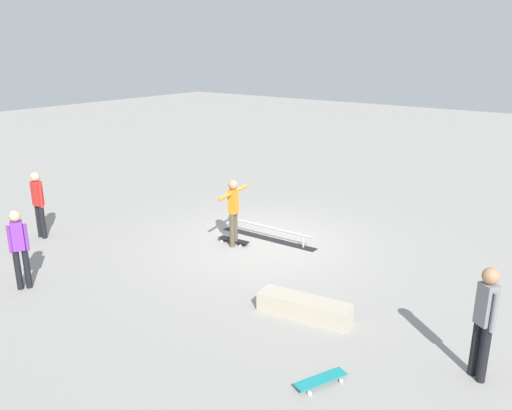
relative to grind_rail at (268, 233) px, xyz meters
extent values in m
plane|color=gray|center=(0.01, 0.30, -0.14)|extent=(60.00, 60.00, 0.00)
cube|color=black|center=(0.00, 0.00, -0.14)|extent=(2.64, 0.32, 0.01)
cylinder|color=#B7B7BC|center=(-0.99, -0.03, 0.01)|extent=(0.04, 0.04, 0.31)
cylinder|color=#B7B7BC|center=(0.99, 0.03, 0.01)|extent=(0.04, 0.04, 0.31)
cylinder|color=#B7B7BC|center=(0.00, 0.00, 0.17)|extent=(2.47, 0.13, 0.05)
cube|color=#B2A893|center=(-2.69, 2.68, 0.03)|extent=(1.71, 0.69, 0.34)
cylinder|color=brown|center=(0.39, 0.92, 0.26)|extent=(0.14, 0.14, 0.81)
cylinder|color=brown|center=(0.42, 0.76, 0.26)|extent=(0.14, 0.14, 0.81)
cube|color=orange|center=(0.41, 0.84, 0.95)|extent=(0.22, 0.24, 0.57)
sphere|color=#A87A56|center=(0.41, 0.84, 1.35)|extent=(0.22, 0.22, 0.22)
cylinder|color=orange|center=(0.34, 1.20, 1.17)|extent=(0.17, 0.54, 0.07)
cylinder|color=orange|center=(0.48, 0.47, 1.17)|extent=(0.17, 0.54, 0.07)
cube|color=black|center=(0.50, 0.73, -0.06)|extent=(0.81, 0.26, 0.02)
cylinder|color=white|center=(0.24, 0.59, -0.12)|extent=(0.06, 0.03, 0.05)
cylinder|color=white|center=(0.22, 0.82, -0.12)|extent=(0.06, 0.03, 0.05)
cylinder|color=white|center=(0.78, 0.63, -0.12)|extent=(0.06, 0.03, 0.05)
cylinder|color=white|center=(0.77, 0.86, -0.12)|extent=(0.06, 0.03, 0.05)
cylinder|color=black|center=(4.46, 3.26, 0.28)|extent=(0.12, 0.12, 0.84)
cylinder|color=black|center=(4.63, 3.27, 0.28)|extent=(0.12, 0.12, 0.84)
cube|color=red|center=(4.54, 3.27, 1.00)|extent=(0.22, 0.20, 0.60)
sphere|color=tan|center=(4.54, 3.27, 1.41)|extent=(0.23, 0.23, 0.23)
cylinder|color=red|center=(4.40, 3.26, 0.94)|extent=(0.08, 0.08, 0.56)
cylinder|color=red|center=(4.69, 3.27, 0.94)|extent=(0.08, 0.08, 0.56)
cylinder|color=black|center=(2.23, 4.97, 0.26)|extent=(0.16, 0.16, 0.81)
cylinder|color=black|center=(2.31, 5.11, 0.26)|extent=(0.16, 0.16, 0.81)
cube|color=purple|center=(2.27, 5.04, 0.95)|extent=(0.27, 0.28, 0.57)
sphere|color=tan|center=(2.27, 5.04, 1.35)|extent=(0.22, 0.22, 0.22)
cylinder|color=purple|center=(2.20, 4.92, 0.90)|extent=(0.10, 0.10, 0.54)
cylinder|color=purple|center=(2.34, 5.16, 0.90)|extent=(0.10, 0.10, 0.54)
cylinder|color=black|center=(-5.66, 2.74, 0.29)|extent=(0.18, 0.18, 0.87)
cylinder|color=black|center=(-5.52, 2.64, 0.29)|extent=(0.18, 0.18, 0.87)
cube|color=slate|center=(-5.59, 2.69, 1.03)|extent=(0.30, 0.29, 0.61)
sphere|color=#A87A56|center=(-5.59, 2.69, 1.45)|extent=(0.23, 0.23, 0.23)
cylinder|color=slate|center=(-5.72, 2.78, 0.97)|extent=(0.11, 0.11, 0.58)
cylinder|color=slate|center=(-5.46, 2.61, 0.97)|extent=(0.11, 0.11, 0.58)
cube|color=teal|center=(-3.88, 4.16, -0.06)|extent=(0.50, 0.81, 0.02)
cylinder|color=white|center=(-3.88, 4.46, -0.12)|extent=(0.05, 0.06, 0.05)
cylinder|color=white|center=(-3.67, 4.37, -0.12)|extent=(0.05, 0.06, 0.05)
cylinder|color=white|center=(-4.10, 3.96, -0.12)|extent=(0.05, 0.06, 0.05)
cylinder|color=white|center=(-3.89, 3.87, -0.12)|extent=(0.05, 0.06, 0.05)
camera|label=1|loc=(-6.84, 9.62, 4.42)|focal=36.02mm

